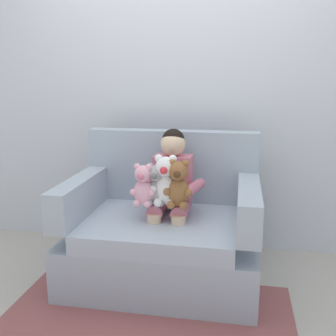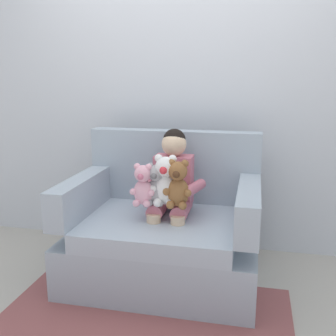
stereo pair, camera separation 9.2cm
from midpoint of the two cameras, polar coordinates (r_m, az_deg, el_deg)
The scene contains 8 objects.
ground_plane at distance 2.91m, azimuth 0.24°, elevation -15.63°, with size 8.00×8.00×0.00m, color #ADA89E.
back_wall at distance 3.25m, azimuth 2.95°, elevation 11.32°, with size 6.00×0.10×2.60m, color silver.
armchair at distance 2.81m, azimuth 0.43°, elevation -9.39°, with size 1.27×0.91×1.00m.
seated_child at distance 2.71m, azimuth 1.54°, elevation -2.29°, with size 0.45×0.39×0.82m.
plush_grey at distance 2.58m, azimuth -0.70°, elevation -2.51°, with size 0.16×0.13×0.28m.
plush_pink at distance 2.56m, azimuth -2.58°, elevation -2.59°, with size 0.16×0.13×0.28m.
plush_white at distance 2.56m, azimuth 0.67°, elevation -1.99°, with size 0.20×0.16×0.33m.
plush_brown at distance 2.52m, azimuth 2.48°, elevation -2.48°, with size 0.19×0.15×0.31m.
Camera 2 is at (0.59, -2.49, 1.39)m, focal length 42.54 mm.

